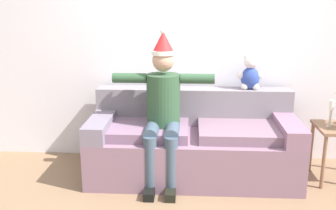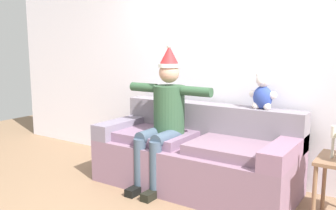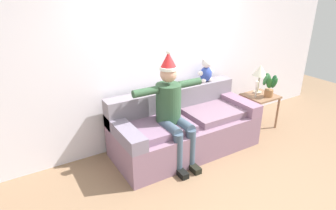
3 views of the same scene
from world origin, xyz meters
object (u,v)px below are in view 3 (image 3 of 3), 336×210
(person_seated, at_px, (172,108))
(side_table, at_px, (260,100))
(candle_tall, at_px, (257,87))
(potted_plant, at_px, (270,85))
(table_lamp, at_px, (260,72))
(teddy_bear, at_px, (206,71))
(couch, at_px, (184,127))

(person_seated, relative_size, side_table, 2.67)
(candle_tall, bearing_deg, person_seated, -177.32)
(person_seated, distance_m, potted_plant, 1.88)
(potted_plant, bearing_deg, table_lamp, 100.12)
(teddy_bear, distance_m, potted_plant, 1.10)
(person_seated, xyz_separation_m, candle_tall, (1.67, 0.08, -0.03))
(couch, height_order, table_lamp, table_lamp)
(potted_plant, bearing_deg, teddy_bear, 154.11)
(potted_plant, xyz_separation_m, candle_tall, (-0.21, 0.08, -0.03))
(side_table, bearing_deg, person_seated, -176.91)
(teddy_bear, xyz_separation_m, side_table, (0.90, -0.36, -0.56))
(side_table, distance_m, candle_tall, 0.31)
(couch, height_order, teddy_bear, teddy_bear)
(couch, xyz_separation_m, candle_tall, (1.36, -0.09, 0.41))
(person_seated, height_order, table_lamp, person_seated)
(side_table, xyz_separation_m, potted_plant, (0.06, -0.10, 0.30))
(person_seated, relative_size, potted_plant, 3.98)
(couch, bearing_deg, potted_plant, -6.29)
(side_table, bearing_deg, table_lamp, 73.73)
(couch, distance_m, potted_plant, 1.64)
(table_lamp, bearing_deg, teddy_bear, 163.95)
(side_table, xyz_separation_m, table_lamp, (0.03, 0.10, 0.47))
(table_lamp, bearing_deg, couch, -178.97)
(couch, height_order, potted_plant, potted_plant)
(person_seated, distance_m, candle_tall, 1.67)
(couch, bearing_deg, side_table, -2.60)
(couch, distance_m, table_lamp, 1.65)
(couch, bearing_deg, candle_tall, -3.72)
(couch, height_order, side_table, couch)
(potted_plant, bearing_deg, side_table, 121.36)
(side_table, height_order, table_lamp, table_lamp)
(table_lamp, bearing_deg, candle_tall, -146.25)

